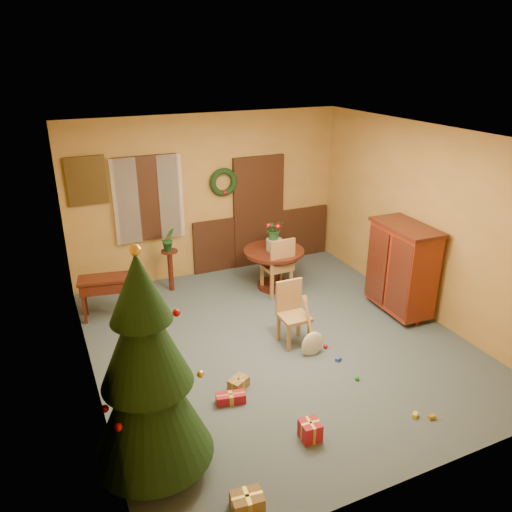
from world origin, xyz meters
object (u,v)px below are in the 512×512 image
christmas_tree (147,373)px  sideboard (402,267)px  chair_near (292,310)px  dining_table (274,261)px  writing_desk (105,287)px

christmas_tree → sideboard: bearing=20.4°
chair_near → christmas_tree: (-2.35, -1.53, 0.65)m
chair_near → christmas_tree: christmas_tree is taller
chair_near → sideboard: sideboard is taller
dining_table → chair_near: chair_near is taller
dining_table → writing_desk: 2.82m
chair_near → writing_desk: (-2.28, 1.81, 0.02)m
christmas_tree → writing_desk: christmas_tree is taller
dining_table → writing_desk: bearing=177.0°
christmas_tree → writing_desk: size_ratio=2.95×
chair_near → writing_desk: 2.91m
chair_near → christmas_tree: 2.88m
chair_near → sideboard: bearing=1.9°
writing_desk → sideboard: size_ratio=0.56×
dining_table → sideboard: size_ratio=0.71×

